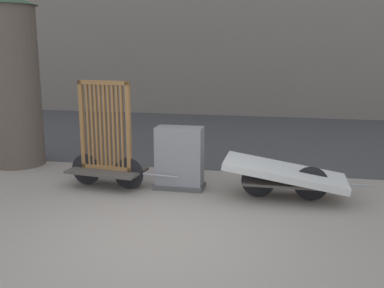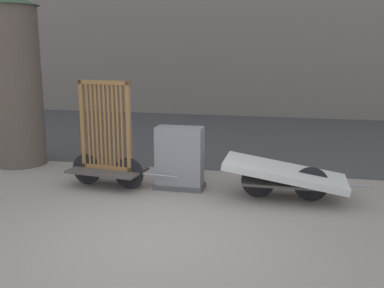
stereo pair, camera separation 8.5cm
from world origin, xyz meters
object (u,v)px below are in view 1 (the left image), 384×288
at_px(bike_cart_with_mattress, 285,174).
at_px(advertising_column, 13,80).
at_px(bike_cart_with_bedframe, 106,151).
at_px(utility_cabinet, 180,160).

distance_m(bike_cart_with_mattress, advertising_column, 5.82).
relative_size(bike_cart_with_bedframe, advertising_column, 0.58).
bearing_deg(utility_cabinet, advertising_column, 166.20).
height_order(utility_cabinet, advertising_column, advertising_column).
bearing_deg(advertising_column, bike_cart_with_bedframe, -24.12).
height_order(bike_cart_with_bedframe, bike_cart_with_mattress, bike_cart_with_bedframe).
bearing_deg(advertising_column, utility_cabinet, -13.80).
xyz_separation_m(bike_cart_with_bedframe, utility_cabinet, (1.29, 0.18, -0.14)).
xyz_separation_m(utility_cabinet, advertising_column, (-3.74, 0.92, 1.28)).
bearing_deg(bike_cart_with_bedframe, bike_cart_with_mattress, 6.82).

